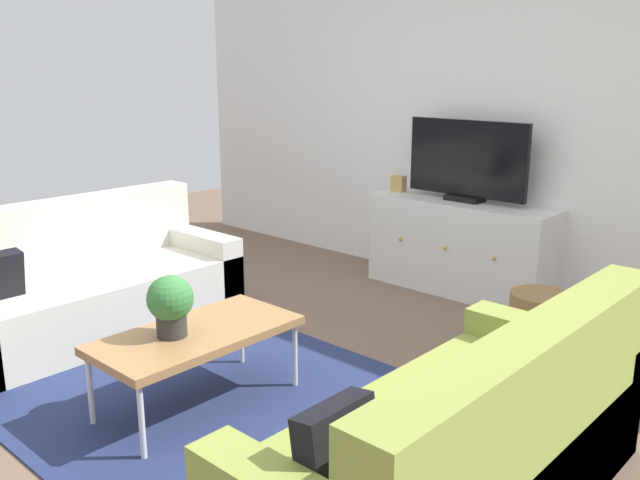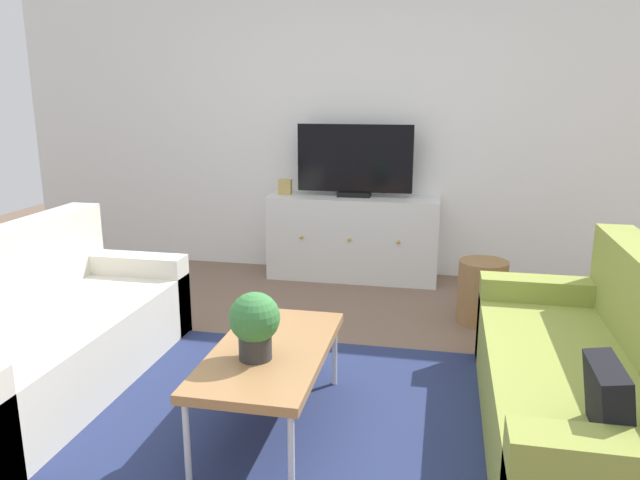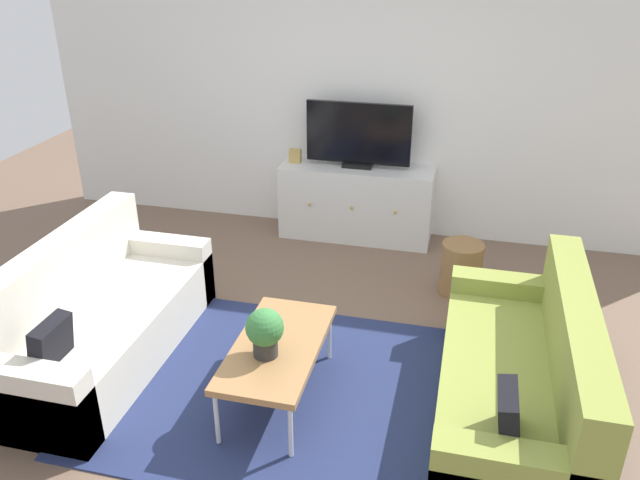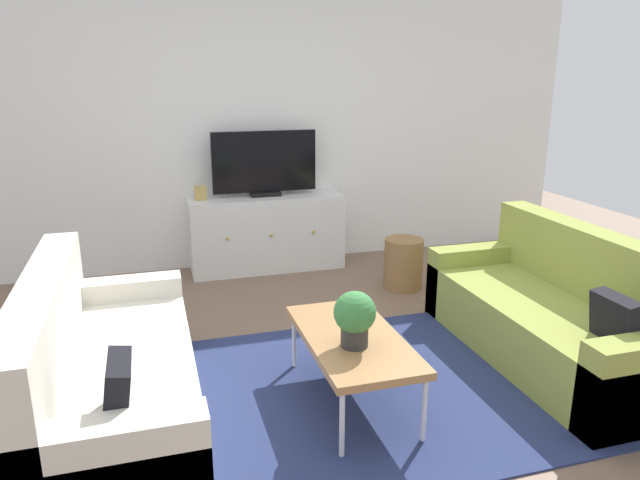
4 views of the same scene
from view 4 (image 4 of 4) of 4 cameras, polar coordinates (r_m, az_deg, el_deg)
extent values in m
plane|color=brown|center=(3.78, 2.74, -13.33)|extent=(10.00, 10.00, 0.00)
cube|color=white|center=(5.78, -5.55, 11.00)|extent=(6.40, 0.12, 2.70)
cube|color=navy|center=(3.65, 3.54, -14.35)|extent=(2.50, 1.90, 0.01)
cube|color=beige|center=(3.43, -19.07, -13.60)|extent=(0.82, 1.88, 0.41)
cube|color=beige|center=(3.37, -24.75, -10.55)|extent=(0.20, 1.88, 0.86)
cube|color=beige|center=(4.17, -18.77, -7.14)|extent=(0.82, 0.18, 0.54)
cube|color=black|center=(2.74, -19.05, -13.81)|extent=(0.14, 0.30, 0.31)
cube|color=olive|center=(4.21, 21.06, -8.12)|extent=(0.82, 1.88, 0.41)
cube|color=olive|center=(4.32, 24.64, -4.72)|extent=(0.20, 1.88, 0.86)
cube|color=olive|center=(4.83, 15.09, -3.63)|extent=(0.82, 0.18, 0.54)
cube|color=black|center=(3.64, 26.74, -7.09)|extent=(0.14, 0.30, 0.31)
cube|color=#A37547|center=(3.38, 3.16, -9.56)|extent=(0.52, 1.04, 0.04)
cylinder|color=silver|center=(3.02, 2.14, -17.44)|extent=(0.03, 0.03, 0.37)
cylinder|color=silver|center=(3.17, 10.06, -15.94)|extent=(0.03, 0.03, 0.37)
cylinder|color=silver|center=(3.83, -2.52, -9.79)|extent=(0.03, 0.03, 0.37)
cylinder|color=silver|center=(3.95, 3.81, -8.98)|extent=(0.03, 0.03, 0.37)
cylinder|color=#2D2D2D|center=(3.23, 3.35, -9.30)|extent=(0.15, 0.15, 0.11)
sphere|color=#387A3D|center=(3.17, 3.39, -7.00)|extent=(0.23, 0.23, 0.23)
cube|color=silver|center=(5.67, -5.19, 0.72)|extent=(1.45, 0.44, 0.72)
sphere|color=#B79338|center=(5.38, -8.95, 0.13)|extent=(0.03, 0.03, 0.03)
sphere|color=#B79338|center=(5.45, -4.72, 0.47)|extent=(0.03, 0.03, 0.03)
sphere|color=#B79338|center=(5.54, -0.61, 0.79)|extent=(0.03, 0.03, 0.03)
cube|color=black|center=(5.61, -5.33, 4.50)|extent=(0.28, 0.16, 0.04)
cube|color=black|center=(5.55, -5.41, 7.57)|extent=(0.98, 0.04, 0.57)
cube|color=tan|center=(5.50, -11.51, 4.49)|extent=(0.11, 0.07, 0.13)
cylinder|color=olive|center=(5.23, 8.08, -2.25)|extent=(0.34, 0.34, 0.44)
camera|label=1|loc=(3.78, 59.51, 6.16)|focal=37.93mm
camera|label=2|loc=(1.85, 62.39, -0.79)|focal=34.06mm
camera|label=3|loc=(2.26, 87.17, 24.05)|focal=35.84mm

